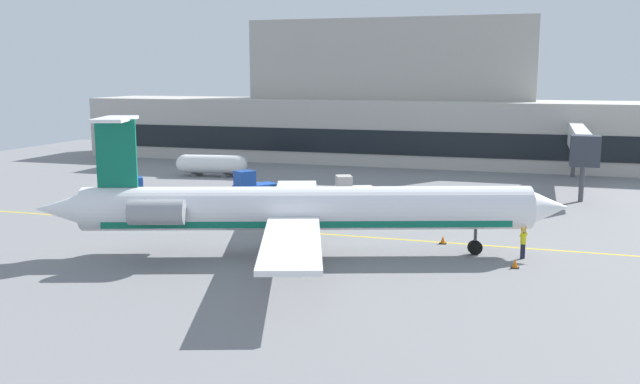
# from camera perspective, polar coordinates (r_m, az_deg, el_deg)

# --- Properties ---
(ground) EXTENTS (120.00, 120.00, 0.11)m
(ground) POSITION_cam_1_polar(r_m,az_deg,el_deg) (46.17, -2.05, -4.53)
(ground) COLOR slate
(terminal_building) EXTENTS (78.11, 12.63, 18.12)m
(terminal_building) POSITION_cam_1_polar(r_m,az_deg,el_deg) (90.92, 5.08, 6.73)
(terminal_building) COLOR #B7B2A8
(terminal_building) RESTS_ON ground
(jet_bridge_west) EXTENTS (2.40, 19.75, 6.05)m
(jet_bridge_west) POSITION_cam_1_polar(r_m,az_deg,el_deg) (72.04, 20.47, 3.82)
(jet_bridge_west) COLOR silver
(jet_bridge_west) RESTS_ON ground
(regional_jet) EXTENTS (32.31, 25.61, 8.65)m
(regional_jet) POSITION_cam_1_polar(r_m,az_deg,el_deg) (43.31, -1.71, -1.39)
(regional_jet) COLOR white
(regional_jet) RESTS_ON ground
(baggage_tug) EXTENTS (3.30, 3.82, 2.05)m
(baggage_tug) POSITION_cam_1_polar(r_m,az_deg,el_deg) (65.61, -14.89, 0.28)
(baggage_tug) COLOR #1E4CB2
(baggage_tug) RESTS_ON ground
(pushback_tractor) EXTENTS (3.99, 3.25, 1.88)m
(pushback_tractor) POSITION_cam_1_polar(r_m,az_deg,el_deg) (65.00, 2.47, 0.47)
(pushback_tractor) COLOR silver
(pushback_tractor) RESTS_ON ground
(belt_loader) EXTENTS (3.83, 4.29, 2.23)m
(belt_loader) POSITION_cam_1_polar(r_m,az_deg,el_deg) (66.33, -5.71, 0.74)
(belt_loader) COLOR #1E4CB2
(belt_loader) RESTS_ON ground
(fuel_tank) EXTENTS (7.99, 2.97, 2.38)m
(fuel_tank) POSITION_cam_1_polar(r_m,az_deg,el_deg) (77.97, -8.87, 2.26)
(fuel_tank) COLOR white
(fuel_tank) RESTS_ON ground
(marshaller) EXTENTS (0.52, 0.75, 2.03)m
(marshaller) POSITION_cam_1_polar(r_m,az_deg,el_deg) (44.69, 16.28, -3.96)
(marshaller) COLOR #191E33
(marshaller) RESTS_ON ground
(safety_cone_alpha) EXTENTS (0.47, 0.47, 0.55)m
(safety_cone_alpha) POSITION_cam_1_polar(r_m,az_deg,el_deg) (47.54, 10.02, -3.89)
(safety_cone_alpha) COLOR orange
(safety_cone_alpha) RESTS_ON ground
(safety_cone_bravo) EXTENTS (0.47, 0.47, 0.55)m
(safety_cone_bravo) POSITION_cam_1_polar(r_m,az_deg,el_deg) (46.37, -0.97, -4.09)
(safety_cone_bravo) COLOR orange
(safety_cone_bravo) RESTS_ON ground
(safety_cone_charlie) EXTENTS (0.47, 0.47, 0.55)m
(safety_cone_charlie) POSITION_cam_1_polar(r_m,az_deg,el_deg) (52.21, -8.49, -2.62)
(safety_cone_charlie) COLOR orange
(safety_cone_charlie) RESTS_ON ground
(safety_cone_delta) EXTENTS (0.47, 0.47, 0.55)m
(safety_cone_delta) POSITION_cam_1_polar(r_m,az_deg,el_deg) (42.66, 15.67, -5.68)
(safety_cone_delta) COLOR orange
(safety_cone_delta) RESTS_ON ground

